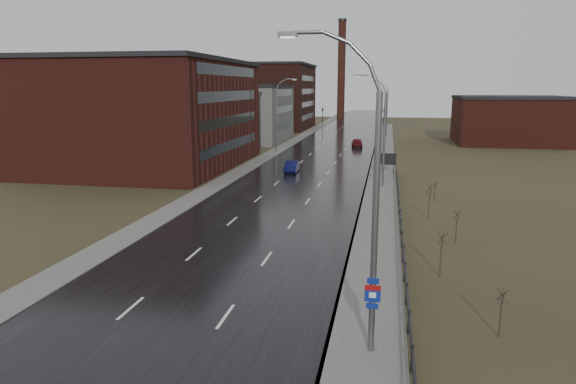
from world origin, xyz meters
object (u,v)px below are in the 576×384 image
at_px(streetlight_main, 367,201).
at_px(car_far, 357,143).
at_px(car_near, 292,167).
at_px(billboard, 386,160).

xyz_separation_m(streetlight_main, car_far, (-4.40, 69.23, -5.31)).
bearing_deg(car_near, streetlight_main, -79.06).
bearing_deg(streetlight_main, billboard, 89.16).
bearing_deg(billboard, streetlight_main, -90.84).
relative_size(billboard, car_near, 0.59).
height_order(billboard, car_near, billboard).
xyz_separation_m(streetlight_main, billboard, (0.63, 42.85, -4.40)).
relative_size(billboard, car_far, 0.55).
relative_size(car_near, car_far, 0.94).
height_order(streetlight_main, car_far, streetlight_main).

